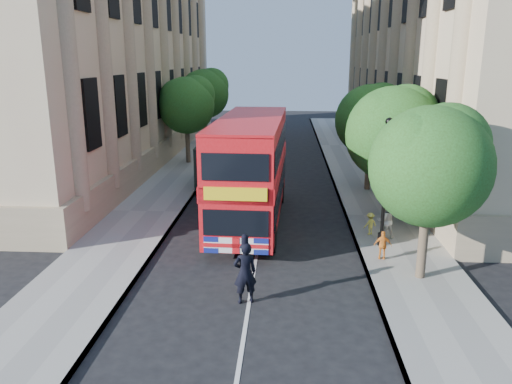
% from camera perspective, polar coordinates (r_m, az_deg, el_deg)
% --- Properties ---
extents(ground, '(120.00, 120.00, 0.00)m').
position_cam_1_polar(ground, '(15.25, -1.08, -14.22)').
color(ground, black).
rests_on(ground, ground).
extents(pavement_right, '(3.50, 80.00, 0.12)m').
position_cam_1_polar(pavement_right, '(24.85, 14.16, -2.73)').
color(pavement_right, gray).
rests_on(pavement_right, ground).
extents(pavement_left, '(3.50, 80.00, 0.12)m').
position_cam_1_polar(pavement_left, '(25.35, -12.33, -2.26)').
color(pavement_left, gray).
rests_on(pavement_left, ground).
extents(building_right, '(12.00, 38.00, 18.00)m').
position_cam_1_polar(building_right, '(39.40, 23.28, 16.15)').
color(building_right, tan).
rests_on(building_right, ground).
extents(building_left, '(12.00, 38.00, 18.00)m').
position_cam_1_polar(building_left, '(40.15, -19.09, 16.49)').
color(building_left, tan).
rests_on(building_left, ground).
extents(tree_right_near, '(4.00, 4.00, 6.08)m').
position_cam_1_polar(tree_right_near, '(17.27, 19.44, 3.49)').
color(tree_right_near, '#473828').
rests_on(tree_right_near, ground).
extents(tree_right_mid, '(4.20, 4.20, 6.37)m').
position_cam_1_polar(tree_right_mid, '(22.99, 15.51, 6.99)').
color(tree_right_mid, '#473828').
rests_on(tree_right_mid, ground).
extents(tree_right_far, '(4.00, 4.00, 6.15)m').
position_cam_1_polar(tree_right_far, '(28.86, 13.10, 8.43)').
color(tree_right_far, '#473828').
rests_on(tree_right_far, ground).
extents(tree_left_far, '(4.00, 4.00, 6.30)m').
position_cam_1_polar(tree_left_far, '(36.11, -7.90, 10.15)').
color(tree_left_far, '#473828').
rests_on(tree_left_far, ground).
extents(tree_left_back, '(4.20, 4.20, 6.65)m').
position_cam_1_polar(tree_left_back, '(43.95, -5.86, 11.41)').
color(tree_left_back, '#473828').
rests_on(tree_left_back, ground).
extents(lamp_post, '(0.32, 0.32, 5.16)m').
position_cam_1_polar(lamp_post, '(20.27, 14.51, 0.44)').
color(lamp_post, black).
rests_on(lamp_post, pavement_right).
extents(double_decker_bus, '(3.13, 10.47, 4.79)m').
position_cam_1_polar(double_decker_bus, '(22.78, -0.60, 2.88)').
color(double_decker_bus, red).
rests_on(double_decker_bus, ground).
extents(box_van, '(2.33, 5.47, 3.10)m').
position_cam_1_polar(box_van, '(30.00, -4.22, 3.61)').
color(box_van, black).
rests_on(box_van, ground).
extents(police_constable, '(0.85, 0.69, 2.02)m').
position_cam_1_polar(police_constable, '(15.70, -1.26, -9.21)').
color(police_constable, black).
rests_on(police_constable, ground).
extents(woman_pedestrian, '(0.88, 0.76, 1.58)m').
position_cam_1_polar(woman_pedestrian, '(21.55, 14.58, -3.13)').
color(woman_pedestrian, beige).
rests_on(woman_pedestrian, pavement_right).
extents(child_a, '(0.67, 0.33, 1.11)m').
position_cam_1_polar(child_a, '(19.38, 14.29, -5.92)').
color(child_a, orange).
rests_on(child_a, pavement_right).
extents(child_b, '(0.72, 0.62, 0.97)m').
position_cam_1_polar(child_b, '(21.93, 12.91, -3.54)').
color(child_b, '#F2E752').
rests_on(child_b, pavement_right).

